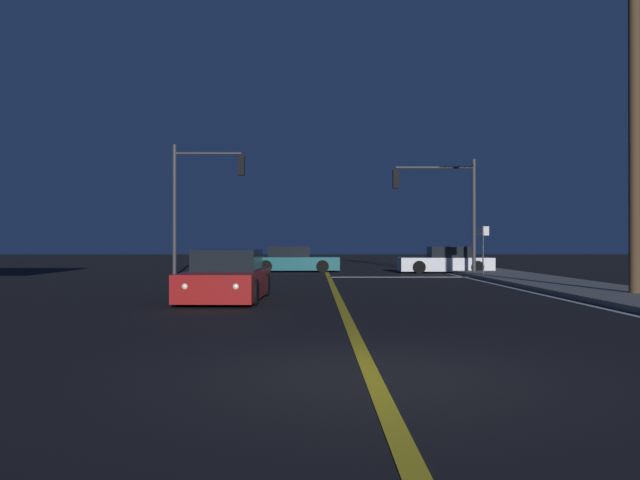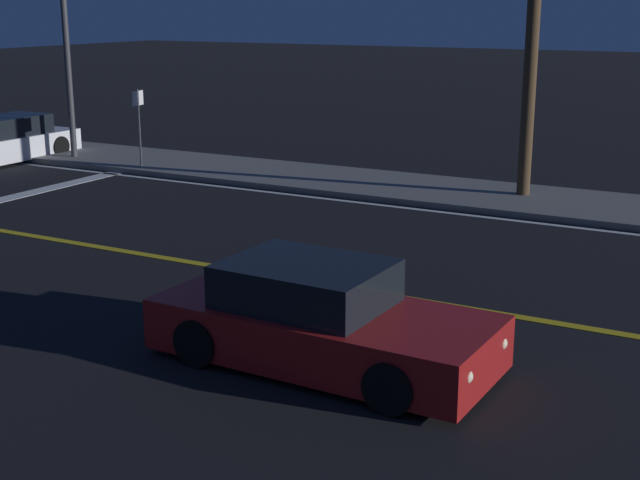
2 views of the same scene
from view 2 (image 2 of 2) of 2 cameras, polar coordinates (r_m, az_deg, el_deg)
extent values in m
cube|color=slate|center=(21.96, 9.75, 2.88)|extent=(3.20, 40.92, 0.15)
cube|color=gold|center=(15.00, -0.17, -2.80)|extent=(0.20, 38.65, 0.01)
cube|color=white|center=(20.27, 8.02, 1.75)|extent=(0.16, 38.65, 0.01)
cube|color=white|center=(23.37, -17.99, 2.92)|extent=(6.23, 0.50, 0.01)
cube|color=silver|center=(28.20, -19.63, 5.63)|extent=(4.68, 1.74, 0.68)
cube|color=black|center=(28.30, -19.31, 6.92)|extent=(2.15, 1.49, 0.60)
cylinder|color=black|center=(28.62, -16.36, 5.77)|extent=(0.64, 0.22, 0.64)
cylinder|color=black|center=(29.77, -18.59, 5.93)|extent=(0.64, 0.22, 0.64)
sphere|color=red|center=(29.37, -15.62, 6.44)|extent=(0.14, 0.14, 0.14)
sphere|color=red|center=(30.12, -17.11, 6.53)|extent=(0.14, 0.14, 0.14)
cube|color=maroon|center=(11.62, 0.26, -5.92)|extent=(2.02, 4.53, 0.68)
cube|color=black|center=(11.55, -0.89, -2.90)|extent=(1.69, 2.10, 0.60)
cylinder|color=black|center=(11.84, 8.29, -6.29)|extent=(0.24, 0.65, 0.64)
cylinder|color=black|center=(10.34, 4.51, -9.41)|extent=(0.24, 0.65, 0.64)
cylinder|color=black|center=(13.05, -3.07, -4.12)|extent=(0.24, 0.65, 0.64)
cylinder|color=black|center=(11.71, -7.86, -6.52)|extent=(0.24, 0.65, 0.64)
sphere|color=#FFF4CC|center=(11.26, 11.48, -6.49)|extent=(0.18, 0.18, 0.18)
sphere|color=#FFF4CC|center=(10.23, 9.30, -8.62)|extent=(0.18, 0.18, 0.18)
sphere|color=red|center=(13.20, -6.71, -3.07)|extent=(0.14, 0.14, 0.14)
sphere|color=red|center=(12.34, -9.98, -4.49)|extent=(0.14, 0.14, 0.14)
cylinder|color=#38383D|center=(27.36, -15.86, 10.60)|extent=(0.18, 0.18, 5.55)
cylinder|color=slate|center=(25.43, -11.50, 6.89)|extent=(0.06, 0.06, 2.30)
cube|color=white|center=(25.33, -11.61, 8.90)|extent=(0.56, 0.13, 0.40)
camera|label=1|loc=(17.03, 71.54, -5.86)|focal=36.21mm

